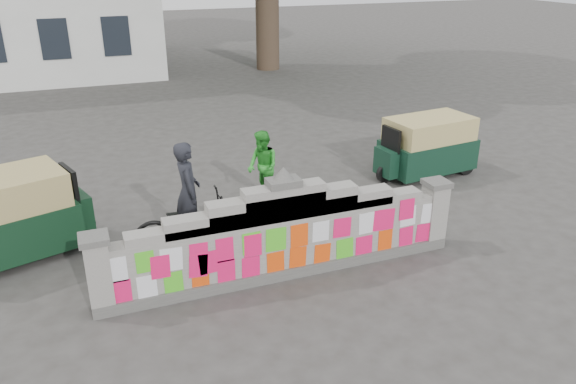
% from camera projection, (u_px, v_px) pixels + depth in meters
% --- Properties ---
extents(ground, '(100.00, 100.00, 0.00)m').
position_uv_depth(ground, '(284.00, 274.00, 9.82)').
color(ground, '#383533').
rests_on(ground, ground).
extents(parapet_wall, '(6.48, 0.44, 2.01)m').
position_uv_depth(parapet_wall, '(284.00, 236.00, 9.52)').
color(parapet_wall, '#4C4C49').
rests_on(parapet_wall, ground).
extents(cyclist_bike, '(2.13, 0.80, 1.11)m').
position_uv_depth(cyclist_bike, '(190.00, 223.00, 10.45)').
color(cyclist_bike, black).
rests_on(cyclist_bike, ground).
extents(cyclist_rider, '(0.47, 0.70, 1.88)m').
position_uv_depth(cyclist_rider, '(189.00, 204.00, 10.29)').
color(cyclist_rider, black).
rests_on(cyclist_rider, ground).
extents(pedestrian, '(0.76, 0.89, 1.61)m').
position_uv_depth(pedestrian, '(263.00, 166.00, 12.48)').
color(pedestrian, green).
rests_on(pedestrian, ground).
extents(rickshaw_left, '(2.98, 2.04, 1.60)m').
position_uv_depth(rickshaw_left, '(4.00, 217.00, 10.03)').
color(rickshaw_left, black).
rests_on(rickshaw_left, ground).
extents(rickshaw_right, '(2.71, 1.48, 1.47)m').
position_uv_depth(rickshaw_right, '(426.00, 145.00, 13.98)').
color(rickshaw_right, '#103021').
rests_on(rickshaw_right, ground).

